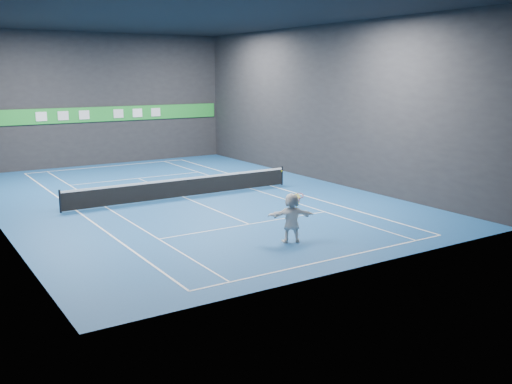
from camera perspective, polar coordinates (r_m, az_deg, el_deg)
ground at (r=29.64m, az=-7.24°, el=-0.52°), size 26.00×26.00×0.00m
ceiling at (r=29.10m, az=-7.72°, el=17.07°), size 26.00×26.00×0.00m
wall_back at (r=41.15m, az=-15.31°, el=8.91°), size 18.00×0.10×9.00m
wall_front at (r=18.15m, az=10.41°, el=6.02°), size 18.00×0.10×9.00m
wall_right at (r=33.84m, az=6.60°, el=8.71°), size 0.10×26.00×9.00m
baseline_near at (r=19.90m, az=7.74°, el=-6.66°), size 10.98×0.08×0.01m
baseline_far at (r=40.54m, az=-14.50°, el=2.52°), size 10.98×0.08×0.01m
sideline_doubles_left at (r=27.81m, az=-17.51°, el=-1.79°), size 0.08×23.78×0.01m
sideline_doubles_right at (r=32.31m, az=1.58°, el=0.60°), size 0.08×23.78×0.01m
sideline_singles_left at (r=28.18m, az=-14.81°, el=-1.45°), size 0.06×23.78×0.01m
sideline_singles_right at (r=31.57m, az=-0.50°, el=0.34°), size 0.06×23.78×0.01m
service_line_near at (r=24.16m, az=-0.69°, el=-3.24°), size 8.23×0.06×0.01m
service_line_far at (r=35.43m, az=-11.70°, el=1.35°), size 8.23×0.06×0.01m
center_service_line at (r=29.64m, az=-7.24°, el=-0.51°), size 0.06×12.80×0.01m
player at (r=21.46m, az=3.57°, el=-2.58°), size 1.84×1.23×1.90m
tennis_ball at (r=21.03m, az=2.60°, el=2.09°), size 0.06×0.06×0.06m
tennis_net at (r=29.53m, az=-7.27°, el=0.51°), size 12.50×0.10×1.07m
sponsor_banner at (r=41.14m, az=-15.21°, el=7.52°), size 17.64×0.11×1.00m
tennis_racket at (r=21.54m, az=4.33°, el=-0.49°), size 0.50×0.38×0.55m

